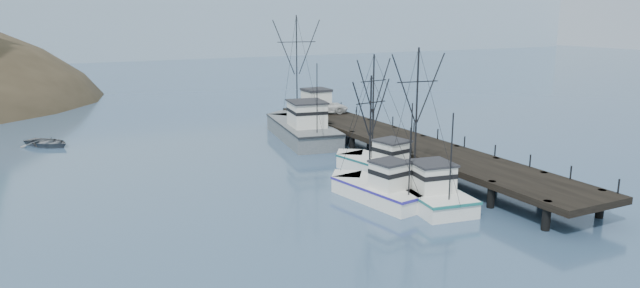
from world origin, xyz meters
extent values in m
plane|color=#334E72|center=(0.00, 0.00, 0.00)|extent=(400.00, 400.00, 0.00)
cube|color=black|center=(14.00, 16.00, 1.75)|extent=(6.00, 44.00, 0.50)
cylinder|color=black|center=(11.40, -4.00, 1.00)|extent=(0.56, 0.56, 2.00)
cylinder|color=black|center=(16.60, -4.00, 1.00)|extent=(0.56, 0.56, 2.00)
cylinder|color=black|center=(11.40, 1.00, 1.00)|extent=(0.56, 0.56, 2.00)
cylinder|color=black|center=(16.60, 1.00, 1.00)|extent=(0.56, 0.56, 2.00)
cylinder|color=black|center=(11.40, 6.00, 1.00)|extent=(0.56, 0.56, 2.00)
cylinder|color=black|center=(16.60, 6.00, 1.00)|extent=(0.56, 0.56, 2.00)
cylinder|color=black|center=(11.40, 11.00, 1.00)|extent=(0.56, 0.56, 2.00)
cylinder|color=black|center=(16.60, 11.00, 1.00)|extent=(0.56, 0.56, 2.00)
cylinder|color=black|center=(11.40, 16.00, 1.00)|extent=(0.56, 0.56, 2.00)
cylinder|color=black|center=(16.60, 16.00, 1.00)|extent=(0.56, 0.56, 2.00)
cylinder|color=black|center=(11.40, 21.00, 1.00)|extent=(0.56, 0.56, 2.00)
cylinder|color=black|center=(16.60, 21.00, 1.00)|extent=(0.56, 0.56, 2.00)
cylinder|color=black|center=(11.40, 26.00, 1.00)|extent=(0.56, 0.56, 2.00)
cylinder|color=black|center=(16.60, 26.00, 1.00)|extent=(0.56, 0.56, 2.00)
cylinder|color=black|center=(11.40, 31.00, 1.00)|extent=(0.56, 0.56, 2.00)
cylinder|color=black|center=(16.60, 31.00, 1.00)|extent=(0.56, 0.56, 2.00)
cylinder|color=black|center=(11.40, 36.00, 1.00)|extent=(0.56, 0.56, 2.00)
cylinder|color=black|center=(16.60, 36.00, 1.00)|extent=(0.56, 0.56, 2.00)
cube|color=#9EB2C6|center=(10.00, 170.00, 0.00)|extent=(360.00, 40.00, 26.00)
cube|color=white|center=(7.95, 4.50, 0.45)|extent=(5.09, 9.98, 1.60)
cube|color=white|center=(8.65, 9.21, 0.45)|extent=(3.69, 3.69, 1.60)
cube|color=#1B6C69|center=(7.95, 4.50, 1.15)|extent=(5.20, 10.24, 0.18)
cube|color=silver|center=(7.77, 3.29, 2.20)|extent=(2.97, 3.05, 1.90)
cube|color=#26262B|center=(7.77, 3.29, 3.23)|extent=(3.23, 3.32, 0.16)
cylinder|color=black|center=(8.16, 5.95, 6.30)|extent=(0.14, 0.14, 10.10)
cylinder|color=black|center=(7.40, 0.87, 4.28)|extent=(0.10, 0.10, 6.06)
cube|color=white|center=(5.07, 5.98, 0.45)|extent=(4.38, 8.20, 1.60)
cube|color=white|center=(4.43, 9.82, 0.45)|extent=(3.10, 3.10, 1.60)
cube|color=#2E229F|center=(5.07, 5.98, 1.15)|extent=(4.48, 8.41, 0.18)
cube|color=silver|center=(5.24, 5.00, 2.20)|extent=(2.53, 2.53, 1.90)
cube|color=#26262B|center=(5.24, 5.00, 3.23)|extent=(2.75, 2.76, 0.16)
cylinder|color=black|center=(4.88, 7.16, 5.29)|extent=(0.14, 0.14, 8.09)
cylinder|color=black|center=(5.57, 3.03, 3.68)|extent=(0.10, 0.10, 4.85)
cube|color=white|center=(9.16, 11.93, 0.45)|extent=(4.86, 9.03, 1.60)
cube|color=white|center=(8.35, 16.13, 0.45)|extent=(3.24, 3.24, 1.60)
cube|color=#17575E|center=(9.16, 11.93, 1.15)|extent=(4.97, 9.26, 0.18)
cube|color=silver|center=(9.37, 10.85, 2.20)|extent=(2.72, 2.81, 1.90)
cube|color=#26262B|center=(9.37, 10.85, 3.23)|extent=(2.96, 3.06, 0.16)
cylinder|color=black|center=(8.91, 13.22, 5.82)|extent=(0.14, 0.14, 9.15)
cylinder|color=black|center=(9.79, 8.70, 3.99)|extent=(0.10, 0.10, 5.49)
cube|color=slate|center=(9.16, 28.22, 0.75)|extent=(7.18, 14.84, 2.20)
cube|color=slate|center=(10.31, 35.24, 0.75)|extent=(4.88, 4.88, 2.20)
cube|color=black|center=(9.16, 28.22, 1.75)|extent=(7.34, 15.22, 0.18)
cube|color=silver|center=(8.86, 26.42, 3.15)|extent=(4.06, 4.52, 2.60)
cube|color=#26262B|center=(8.86, 26.42, 4.53)|extent=(4.41, 4.93, 0.16)
cylinder|color=black|center=(9.52, 30.38, 7.75)|extent=(0.14, 0.14, 11.80)
cylinder|color=black|center=(8.27, 22.82, 5.39)|extent=(0.10, 0.10, 7.08)
cube|color=silver|center=(13.79, 34.00, 3.25)|extent=(2.80, 3.00, 2.50)
cube|color=#26262B|center=(13.79, 34.00, 4.65)|extent=(3.00, 3.20, 0.30)
imported|color=silver|center=(13.97, 32.19, 2.80)|extent=(6.30, 4.21, 1.61)
imported|color=slate|center=(-16.56, 37.53, 0.00)|extent=(6.42, 6.62, 1.12)
camera|label=1|loc=(-17.50, -28.43, 13.69)|focal=32.00mm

